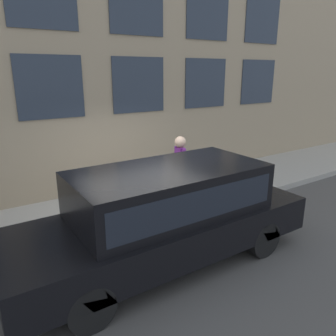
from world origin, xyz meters
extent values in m
plane|color=#514F4C|center=(0.00, 0.00, 0.00)|extent=(80.00, 80.00, 0.00)
cube|color=#B2ADA3|center=(1.24, 0.00, 0.08)|extent=(2.49, 60.00, 0.16)
cube|color=#2D3847|center=(2.47, -5.72, 2.87)|extent=(0.03, 1.52, 1.43)
cube|color=#2D3847|center=(2.47, -3.43, 2.87)|extent=(0.03, 1.52, 1.43)
cube|color=#2D3847|center=(2.47, -1.14, 2.87)|extent=(0.03, 1.52, 1.43)
cube|color=#2D3847|center=(2.47, 1.14, 2.87)|extent=(0.03, 1.52, 1.43)
cube|color=#2D3847|center=(2.47, -5.72, 4.81)|extent=(0.03, 1.52, 1.43)
cube|color=#2D3847|center=(2.47, -3.43, 4.81)|extent=(0.03, 1.52, 1.43)
cube|color=#2D3847|center=(2.47, -1.14, 4.81)|extent=(0.03, 1.52, 1.43)
cylinder|color=gray|center=(0.47, -0.42, 0.18)|extent=(0.28, 0.28, 0.04)
cylinder|color=gray|center=(0.47, -0.42, 0.50)|extent=(0.20, 0.20, 0.68)
sphere|color=slate|center=(0.47, -0.42, 0.85)|extent=(0.21, 0.21, 0.21)
cylinder|color=black|center=(0.47, -0.42, 0.91)|extent=(0.07, 0.07, 0.09)
cylinder|color=gray|center=(0.47, -0.57, 0.59)|extent=(0.09, 0.10, 0.09)
cylinder|color=gray|center=(0.47, -0.26, 0.59)|extent=(0.09, 0.10, 0.09)
cylinder|color=#726651|center=(0.46, -1.13, 0.56)|extent=(0.12, 0.12, 0.79)
cylinder|color=#726651|center=(0.63, -1.13, 0.56)|extent=(0.12, 0.12, 0.79)
cube|color=#72288C|center=(0.54, -1.13, 1.25)|extent=(0.21, 0.15, 0.59)
cylinder|color=#72288C|center=(0.39, -1.13, 1.26)|extent=(0.09, 0.09, 0.56)
cylinder|color=#72288C|center=(0.70, -1.13, 1.26)|extent=(0.09, 0.09, 0.56)
sphere|color=beige|center=(0.54, -1.13, 1.68)|extent=(0.26, 0.26, 0.26)
cylinder|color=black|center=(-1.93, 2.03, 0.33)|extent=(0.24, 0.66, 0.66)
cylinder|color=black|center=(-0.34, 2.03, 0.33)|extent=(0.24, 0.66, 0.66)
cylinder|color=black|center=(-1.93, -1.21, 0.33)|extent=(0.24, 0.66, 0.66)
cylinder|color=black|center=(-0.34, -1.21, 0.33)|extent=(0.24, 0.66, 0.66)
cube|color=black|center=(-1.14, 0.41, 0.63)|extent=(1.84, 5.23, 0.61)
cube|color=black|center=(-1.14, 0.28, 1.32)|extent=(1.62, 3.24, 0.77)
cube|color=#1E232D|center=(-1.14, 0.28, 1.32)|extent=(1.63, 2.98, 0.49)
camera|label=1|loc=(-5.41, 3.13, 3.23)|focal=35.00mm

